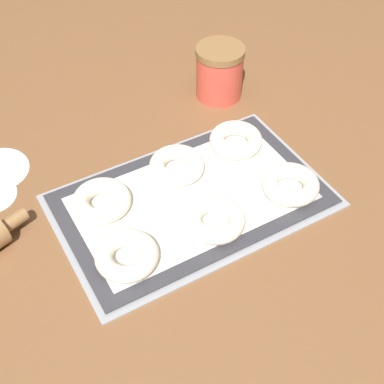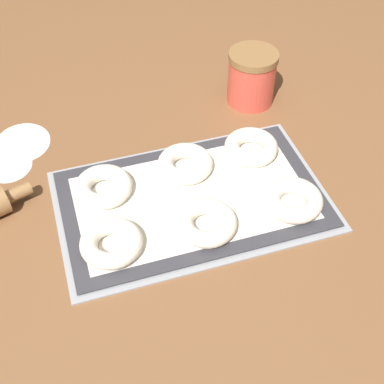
{
  "view_description": "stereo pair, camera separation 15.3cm",
  "coord_description": "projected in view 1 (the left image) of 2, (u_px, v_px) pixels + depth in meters",
  "views": [
    {
      "loc": [
        -0.37,
        -0.6,
        0.77
      ],
      "look_at": [
        -0.01,
        0.02,
        0.03
      ],
      "focal_mm": 50.0,
      "sensor_mm": 36.0,
      "label": 1
    },
    {
      "loc": [
        -0.23,
        -0.66,
        0.77
      ],
      "look_at": [
        -0.01,
        0.02,
        0.03
      ],
      "focal_mm": 50.0,
      "sensor_mm": 36.0,
      "label": 2
    }
  ],
  "objects": [
    {
      "name": "bagel_front_right",
      "position": [
        291.0,
        184.0,
        1.05
      ],
      "size": [
        0.11,
        0.11,
        0.03
      ],
      "color": "silver",
      "rests_on": "baking_mat"
    },
    {
      "name": "bagel_back_center",
      "position": [
        177.0,
        165.0,
        1.08
      ],
      "size": [
        0.11,
        0.11,
        0.03
      ],
      "color": "silver",
      "rests_on": "baking_mat"
    },
    {
      "name": "bagel_back_right",
      "position": [
        236.0,
        140.0,
        1.14
      ],
      "size": [
        0.11,
        0.11,
        0.03
      ],
      "color": "silver",
      "rests_on": "baking_mat"
    },
    {
      "name": "bagel_front_left",
      "position": [
        127.0,
        255.0,
        0.93
      ],
      "size": [
        0.11,
        0.11,
        0.03
      ],
      "color": "silver",
      "rests_on": "baking_mat"
    },
    {
      "name": "flour_patch_near",
      "position": [
        0.0,
        168.0,
        1.12
      ],
      "size": [
        0.12,
        0.13,
        0.0
      ],
      "color": "white",
      "rests_on": "ground_plane"
    },
    {
      "name": "baking_mat",
      "position": [
        192.0,
        198.0,
        1.05
      ],
      "size": [
        0.5,
        0.31,
        0.0
      ],
      "color": "#333338",
      "rests_on": "baking_tray"
    },
    {
      "name": "bagel_front_center",
      "position": [
        215.0,
        219.0,
        0.98
      ],
      "size": [
        0.11,
        0.11,
        0.03
      ],
      "color": "silver",
      "rests_on": "baking_mat"
    },
    {
      "name": "bagel_back_left",
      "position": [
        102.0,
        201.0,
        1.02
      ],
      "size": [
        0.11,
        0.11,
        0.03
      ],
      "color": "silver",
      "rests_on": "baking_mat"
    },
    {
      "name": "baking_tray",
      "position": [
        192.0,
        200.0,
        1.05
      ],
      "size": [
        0.53,
        0.33,
        0.01
      ],
      "color": "#93969B",
      "rests_on": "ground_plane"
    },
    {
      "name": "flour_canister",
      "position": [
        219.0,
        72.0,
        1.25
      ],
      "size": [
        0.11,
        0.11,
        0.13
      ],
      "color": "#DB4C3D",
      "rests_on": "ground_plane"
    },
    {
      "name": "ground_plane",
      "position": [
        201.0,
        205.0,
        1.05
      ],
      "size": [
        2.8,
        2.8,
        0.0
      ],
      "primitive_type": "plane",
      "color": "brown"
    }
  ]
}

